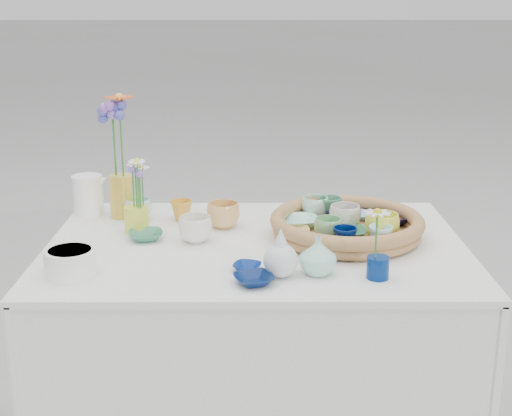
{
  "coord_description": "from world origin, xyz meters",
  "views": [
    {
      "loc": [
        -0.0,
        -2.03,
        1.49
      ],
      "look_at": [
        0.0,
        0.02,
        0.87
      ],
      "focal_mm": 50.0,
      "sensor_mm": 36.0,
      "label": 1
    }
  ],
  "objects": [
    {
      "name": "bud_vase_paleblue",
      "position": [
        0.06,
        -0.27,
        0.84
      ],
      "size": [
        0.11,
        0.11,
        0.14
      ],
      "primitive_type": null,
      "rotation": [
        0.0,
        0.0,
        -0.18
      ],
      "color": "silver",
      "rests_on": "display_table"
    },
    {
      "name": "loose_ceramic_5",
      "position": [
        -0.39,
        0.24,
        0.8
      ],
      "size": [
        0.11,
        0.11,
        0.07
      ],
      "primitive_type": "imported",
      "rotation": [
        0.0,
        0.0,
        -0.31
      ],
      "color": "#ABE0D9",
      "rests_on": "display_table"
    },
    {
      "name": "fluted_bowl",
      "position": [
        -0.5,
        -0.25,
        0.8
      ],
      "size": [
        0.17,
        0.17,
        0.07
      ],
      "primitive_type": null,
      "rotation": [
        0.0,
        0.0,
        0.26
      ],
      "color": "white",
      "rests_on": "display_table"
    },
    {
      "name": "tray_ceramic_7",
      "position": [
        0.28,
        0.08,
        0.82
      ],
      "size": [
        0.12,
        0.12,
        0.08
      ],
      "primitive_type": "imported",
      "rotation": [
        0.0,
        0.0,
        -0.22
      ],
      "color": "beige",
      "rests_on": "wicker_tray"
    },
    {
      "name": "white_pitcher",
      "position": [
        -0.57,
        0.3,
        0.83
      ],
      "size": [
        0.17,
        0.14,
        0.14
      ],
      "primitive_type": null,
      "rotation": [
        0.0,
        0.0,
        0.3
      ],
      "color": "white",
      "rests_on": "display_table"
    },
    {
      "name": "gerbera",
      "position": [
        -0.44,
        0.25,
        1.04
      ],
      "size": [
        0.14,
        0.14,
        0.28
      ],
      "primitive_type": null,
      "rotation": [
        0.0,
        0.0,
        -0.31
      ],
      "color": "#EA5B25",
      "rests_on": "tall_vase_yellow"
    },
    {
      "name": "loose_ceramic_1",
      "position": [
        -0.1,
        0.15,
        0.81
      ],
      "size": [
        0.14,
        0.14,
        0.08
      ],
      "primitive_type": "imported",
      "rotation": [
        0.0,
        0.0,
        -0.37
      ],
      "color": "tan",
      "rests_on": "display_table"
    },
    {
      "name": "bud_vase_cobalt",
      "position": [
        0.32,
        -0.28,
        0.79
      ],
      "size": [
        0.07,
        0.07,
        0.06
      ],
      "primitive_type": "cylinder",
      "rotation": [
        0.0,
        0.0,
        0.25
      ],
      "color": "navy",
      "rests_on": "display_table"
    },
    {
      "name": "tray_ceramic_11",
      "position": [
        0.36,
        -0.09,
        0.82
      ],
      "size": [
        0.09,
        0.09,
        0.07
      ],
      "primitive_type": "imported",
      "rotation": [
        0.0,
        0.0,
        0.39
      ],
      "color": "#B0E3DB",
      "rests_on": "wicker_tray"
    },
    {
      "name": "tray_ceramic_8",
      "position": [
        0.34,
        0.19,
        0.79
      ],
      "size": [
        0.11,
        0.11,
        0.02
      ],
      "primitive_type": "imported",
      "rotation": [
        0.0,
        0.0,
        -0.33
      ],
      "color": "#93C4EA",
      "rests_on": "wicker_tray"
    },
    {
      "name": "tray_ceramic_4",
      "position": [
        0.22,
        -0.02,
        0.82
      ],
      "size": [
        0.1,
        0.1,
        0.07
      ],
      "primitive_type": "imported",
      "rotation": [
        0.0,
        0.0,
        -0.18
      ],
      "color": "#79B879",
      "rests_on": "wicker_tray"
    },
    {
      "name": "wicker_tray",
      "position": [
        0.28,
        0.05,
        0.8
      ],
      "size": [
        0.47,
        0.47,
        0.08
      ],
      "primitive_type": null,
      "color": "#9B6D3E",
      "rests_on": "display_table"
    },
    {
      "name": "tray_ceramic_0",
      "position": [
        0.28,
        0.17,
        0.8
      ],
      "size": [
        0.14,
        0.14,
        0.03
      ],
      "primitive_type": "imported",
      "rotation": [
        0.0,
        0.0,
        0.37
      ],
      "color": "#120E50",
      "rests_on": "wicker_tray"
    },
    {
      "name": "tray_ceramic_12",
      "position": [
        0.24,
        0.19,
        0.82
      ],
      "size": [
        0.08,
        0.08,
        0.07
      ],
      "primitive_type": "imported",
      "rotation": [
        0.0,
        0.0,
        -0.07
      ],
      "color": "#3D7656",
      "rests_on": "wicker_tray"
    },
    {
      "name": "loose_ceramic_2",
      "position": [
        -0.34,
        0.03,
        0.78
      ],
      "size": [
        0.13,
        0.13,
        0.03
      ],
      "primitive_type": "imported",
      "rotation": [
        0.0,
        0.0,
        0.22
      ],
      "color": "#34765A",
      "rests_on": "display_table"
    },
    {
      "name": "tray_ceramic_2",
      "position": [
        0.38,
        -0.02,
        0.82
      ],
      "size": [
        0.11,
        0.11,
        0.08
      ],
      "primitive_type": "imported",
      "rotation": [
        0.0,
        0.0,
        0.1
      ],
      "color": "#DBE13D",
      "rests_on": "wicker_tray"
    },
    {
      "name": "single_daisy",
      "position": [
        0.31,
        -0.28,
        0.89
      ],
      "size": [
        0.1,
        0.1,
        0.14
      ],
      "primitive_type": null,
      "rotation": [
        0.0,
        0.0,
        0.27
      ],
      "color": "white",
      "rests_on": "bud_vase_cobalt"
    },
    {
      "name": "loose_ceramic_6",
      "position": [
        -0.01,
        -0.32,
        0.78
      ],
      "size": [
        0.13,
        0.13,
        0.02
      ],
      "primitive_type": "imported",
      "rotation": [
        0.0,
        0.0,
        0.37
      ],
      "color": "#05194A",
      "rests_on": "display_table"
    },
    {
      "name": "loose_ceramic_3",
      "position": [
        -0.18,
        0.01,
        0.81
      ],
      "size": [
        0.13,
        0.13,
        0.08
      ],
      "primitive_type": "imported",
      "rotation": [
        0.0,
        0.0,
        0.36
      ],
      "color": "white",
      "rests_on": "display_table"
    },
    {
      "name": "bud_vase_seafoam",
      "position": [
        0.17,
        -0.25,
        0.82
      ],
      "size": [
        0.11,
        0.11,
        0.11
      ],
      "primitive_type": "imported",
      "rotation": [
        0.0,
        0.0,
        0.14
      ],
      "color": "#98D9C4",
      "rests_on": "display_table"
    },
    {
      "name": "loose_ceramic_4",
      "position": [
        -0.02,
        -0.22,
        0.77
      ],
      "size": [
        0.09,
        0.09,
        0.02
      ],
      "primitive_type": "imported",
      "rotation": [
        0.0,
        0.0,
        -0.32
      ],
      "color": "navy",
      "rests_on": "display_table"
    },
    {
      "name": "tray_ceramic_10",
      "position": [
        0.11,
        0.01,
        0.8
      ],
      "size": [
        0.1,
        0.1,
        0.02
      ],
      "primitive_type": "imported",
      "rotation": [
        0.0,
        0.0,
        -0.0
      ],
      "color": "#E2B35D",
      "rests_on": "wicker_tray"
    },
    {
      "name": "tray_ceramic_3",
      "position": [
        0.28,
        0.01,
        0.8
      ],
      "size": [
        0.11,
        0.11,
        0.03
      ],
      "primitive_type": "imported",
      "rotation": [
        0.0,
        0.0,
        -0.01
      ],
      "color": "#3B805C",
      "rests_on": "wicker_tray"
    },
    {
      "name": "tray_ceramic_9",
      "position": [
        0.25,
        -0.1,
        0.82
      ],
      "size": [
        0.08,
        0.08,
        0.07
      ],
      "primitive_type": "imported",
      "rotation": [
        0.0,
        0.0,
        0.09
      ],
      "color": "#001141",
      "rests_on": "wicker_tray"
    },
    {
      "name": "daisy_cup",
      "position": [
        -0.38,
        0.1,
        0.81
      ],
      "size": [
        0.1,
        0.1,
        0.08
      ],
      "primitive_type": "cylinder",
      "rotation": [
        0.0,
        0.0,
        -0.37
      ],
      "color": "#D6D93B",
      "rests_on": "display_table"
    },
    {
      "name": "loose_ceramic_0",
      "position": [
        -0.25,
        0.23,
        0.8
      ],
      "size": [
        0.09,
        0.09,
        0.07
      ],
      "primitive_type": "imported",
      "rotation": [
        0.0,
        0.0,
        -0.19
      ],
      "color": "gold",
      "rests_on": "display_table"
    },
    {
      "name": "tray_ceramic_6",
      "position": [
        0.19,
        0.2,
        0.82
      ],
      "size": [
        0.11,
        0.11,
        0.07
      ],
      "primitive_type": "imported",
      "rotation": [
        0.0,
        0.0,
        -0.21
      ],
      "color": "silver",
      "rests_on": "wicker_tray"
    },
    {
      "name": "tray_ceramic_1",
      "position": [
        0.44,
        0.14,
        0.8
      ],
      "size": [
        0.13,
        0.13,
        0.03
      ],
      "primitive_type": "imported",
      "rotation": [
        0.0,
        0.0,
        0.03
      ],
      "color": "black",
      "rests_on": "wicker_tray"
    },
    {
      "name": "daisy_posy",
      "position": [
        -0.36,
        0.1,
        0.93
      ],
      "size": [
        0.09,
        0.09,
        0.16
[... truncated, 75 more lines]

